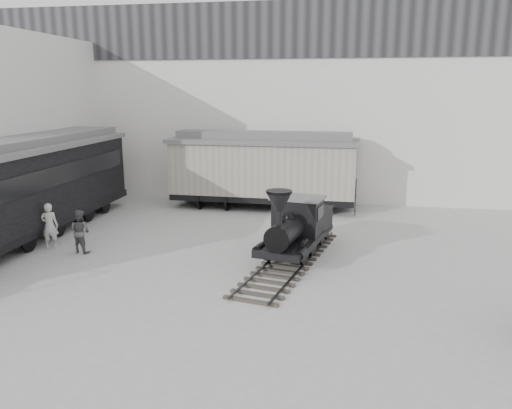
% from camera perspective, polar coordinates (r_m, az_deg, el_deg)
% --- Properties ---
extents(ground, '(90.00, 90.00, 0.00)m').
position_cam_1_polar(ground, '(16.01, -3.25, -10.33)').
color(ground, '#9E9E9B').
extents(north_wall, '(34.00, 2.51, 11.00)m').
position_cam_1_polar(north_wall, '(29.50, 3.27, 11.44)').
color(north_wall, silver).
rests_on(north_wall, ground).
extents(west_pavilion, '(7.00, 12.11, 9.00)m').
position_cam_1_polar(west_pavilion, '(30.20, -26.82, 8.11)').
color(west_pavilion, silver).
rests_on(west_pavilion, ground).
extents(locomotive, '(3.44, 8.46, 2.92)m').
position_cam_1_polar(locomotive, '(19.17, 4.50, -2.96)').
color(locomotive, '#35302A').
rests_on(locomotive, ground).
extents(boxcar, '(10.25, 3.42, 4.17)m').
position_cam_1_polar(boxcar, '(27.13, 0.83, 4.18)').
color(boxcar, black).
rests_on(boxcar, ground).
extents(passenger_coach, '(3.36, 15.16, 4.05)m').
position_cam_1_polar(passenger_coach, '(23.50, -25.14, 1.70)').
color(passenger_coach, black).
rests_on(passenger_coach, ground).
extents(visitor_a, '(0.78, 0.62, 1.88)m').
position_cam_1_polar(visitor_a, '(21.95, -22.53, -2.25)').
color(visitor_a, beige).
rests_on(visitor_a, ground).
extents(visitor_b, '(0.97, 0.83, 1.74)m').
position_cam_1_polar(visitor_b, '(20.95, -19.47, -2.90)').
color(visitor_b, '#4C4C4E').
rests_on(visitor_b, ground).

